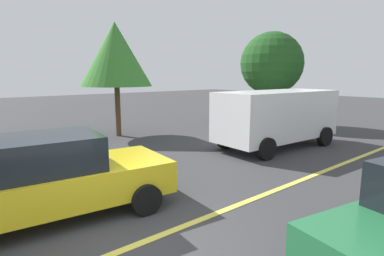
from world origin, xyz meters
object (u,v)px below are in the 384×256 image
(white_van, at_px, (277,115))
(tree_left_verge, at_px, (272,64))
(car_yellow_near_curb, at_px, (50,177))
(tree_centre_verge, at_px, (116,55))

(white_van, bearing_deg, tree_left_verge, 38.99)
(tree_left_verge, bearing_deg, car_yellow_near_curb, -161.57)
(tree_centre_verge, bearing_deg, car_yellow_near_curb, -125.45)
(car_yellow_near_curb, distance_m, tree_left_verge, 13.85)
(white_van, xyz_separation_m, tree_left_verge, (4.33, 3.50, 2.14))
(white_van, relative_size, tree_centre_verge, 1.03)
(car_yellow_near_curb, relative_size, tree_left_verge, 0.93)
(white_van, distance_m, tree_left_verge, 5.97)
(white_van, distance_m, car_yellow_near_curb, 8.63)
(car_yellow_near_curb, xyz_separation_m, tree_left_verge, (12.91, 4.30, 2.57))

